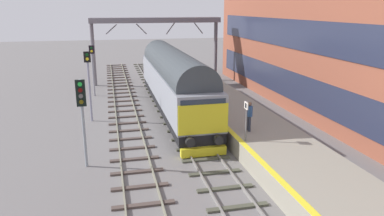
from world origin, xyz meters
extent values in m
plane|color=slate|center=(0.00, 0.00, 0.00)|extent=(140.00, 140.00, 0.00)
cube|color=slate|center=(-0.72, 0.00, 0.07)|extent=(0.07, 60.00, 0.15)
cube|color=slate|center=(0.72, 0.00, 0.07)|extent=(0.07, 60.00, 0.15)
cube|color=#464739|center=(0.00, -8.68, 0.04)|extent=(2.50, 0.26, 0.09)
cube|color=#464739|center=(0.00, -7.11, 0.04)|extent=(2.50, 0.26, 0.09)
cube|color=#464739|center=(0.00, -5.53, 0.04)|extent=(2.50, 0.26, 0.09)
cube|color=#464739|center=(0.00, -3.95, 0.04)|extent=(2.50, 0.26, 0.09)
cube|color=#464739|center=(0.00, -2.37, 0.04)|extent=(2.50, 0.26, 0.09)
cube|color=#464739|center=(0.00, -0.79, 0.04)|extent=(2.50, 0.26, 0.09)
cube|color=#464739|center=(0.00, 0.79, 0.04)|extent=(2.50, 0.26, 0.09)
cube|color=#464739|center=(0.00, 2.37, 0.04)|extent=(2.50, 0.26, 0.09)
cube|color=#464739|center=(0.00, 3.95, 0.04)|extent=(2.50, 0.26, 0.09)
cube|color=#464739|center=(0.00, 5.53, 0.04)|extent=(2.50, 0.26, 0.09)
cube|color=#464739|center=(0.00, 7.11, 0.04)|extent=(2.50, 0.26, 0.09)
cube|color=#464739|center=(0.00, 8.68, 0.04)|extent=(2.50, 0.26, 0.09)
cube|color=#464739|center=(0.00, 10.26, 0.04)|extent=(2.50, 0.26, 0.09)
cube|color=#464739|center=(0.00, 11.84, 0.04)|extent=(2.50, 0.26, 0.09)
cube|color=#464739|center=(0.00, 13.42, 0.04)|extent=(2.50, 0.26, 0.09)
cube|color=#464739|center=(0.00, 15.00, 0.04)|extent=(2.50, 0.26, 0.09)
cube|color=#464739|center=(0.00, 16.58, 0.04)|extent=(2.50, 0.26, 0.09)
cube|color=#464739|center=(0.00, 18.16, 0.04)|extent=(2.50, 0.26, 0.09)
cube|color=#464739|center=(0.00, 19.74, 0.04)|extent=(2.50, 0.26, 0.09)
cube|color=#464739|center=(0.00, 21.32, 0.04)|extent=(2.50, 0.26, 0.09)
cube|color=#464739|center=(0.00, 22.89, 0.04)|extent=(2.50, 0.26, 0.09)
cube|color=#464739|center=(0.00, 24.47, 0.04)|extent=(2.50, 0.26, 0.09)
cube|color=#464739|center=(0.00, 26.05, 0.04)|extent=(2.50, 0.26, 0.09)
cube|color=#464739|center=(0.00, 27.63, 0.04)|extent=(2.50, 0.26, 0.09)
cube|color=#464739|center=(0.00, 29.21, 0.04)|extent=(2.50, 0.26, 0.09)
cube|color=gray|center=(-4.28, 0.00, 0.07)|extent=(0.07, 60.00, 0.15)
cube|color=gray|center=(-2.85, 0.00, 0.07)|extent=(0.07, 60.00, 0.15)
cube|color=#4A3D38|center=(-3.56, -7.69, 0.04)|extent=(2.50, 0.26, 0.09)
cube|color=#4A3D38|center=(-3.56, -6.15, 0.04)|extent=(2.50, 0.26, 0.09)
cube|color=#4A3D38|center=(-3.56, -4.62, 0.04)|extent=(2.50, 0.26, 0.09)
cube|color=#4A3D38|center=(-3.56, -3.08, 0.04)|extent=(2.50, 0.26, 0.09)
cube|color=#4A3D38|center=(-3.56, -1.54, 0.04)|extent=(2.50, 0.26, 0.09)
cube|color=#4A3D38|center=(-3.56, 0.00, 0.04)|extent=(2.50, 0.26, 0.09)
cube|color=#4A3D38|center=(-3.56, 1.54, 0.04)|extent=(2.50, 0.26, 0.09)
cube|color=#4A3D38|center=(-3.56, 3.08, 0.04)|extent=(2.50, 0.26, 0.09)
cube|color=#4A3D38|center=(-3.56, 4.62, 0.04)|extent=(2.50, 0.26, 0.09)
cube|color=#4A3D38|center=(-3.56, 6.15, 0.04)|extent=(2.50, 0.26, 0.09)
cube|color=#4A3D38|center=(-3.56, 7.69, 0.04)|extent=(2.50, 0.26, 0.09)
cube|color=#4A3D38|center=(-3.56, 9.23, 0.04)|extent=(2.50, 0.26, 0.09)
cube|color=#4A3D38|center=(-3.56, 10.77, 0.04)|extent=(2.50, 0.26, 0.09)
cube|color=#4A3D38|center=(-3.56, 12.31, 0.04)|extent=(2.50, 0.26, 0.09)
cube|color=#4A3D38|center=(-3.56, 13.85, 0.04)|extent=(2.50, 0.26, 0.09)
cube|color=#4A3D38|center=(-3.56, 15.38, 0.04)|extent=(2.50, 0.26, 0.09)
cube|color=#4A3D38|center=(-3.56, 16.92, 0.04)|extent=(2.50, 0.26, 0.09)
cube|color=#4A3D38|center=(-3.56, 18.46, 0.04)|extent=(2.50, 0.26, 0.09)
cube|color=#4A3D38|center=(-3.56, 20.00, 0.04)|extent=(2.50, 0.26, 0.09)
cube|color=#4A3D38|center=(-3.56, 21.54, 0.04)|extent=(2.50, 0.26, 0.09)
cube|color=#4A3D38|center=(-3.56, 23.08, 0.04)|extent=(2.50, 0.26, 0.09)
cube|color=#4A3D38|center=(-3.56, 24.62, 0.04)|extent=(2.50, 0.26, 0.09)
cube|color=#4A3D38|center=(-3.56, 26.15, 0.04)|extent=(2.50, 0.26, 0.09)
cube|color=#4A3D38|center=(-3.56, 27.69, 0.04)|extent=(2.50, 0.26, 0.09)
cube|color=#4A3D38|center=(-3.56, 29.23, 0.04)|extent=(2.50, 0.26, 0.09)
cube|color=gray|center=(3.60, 0.00, 0.50)|extent=(4.00, 44.00, 1.00)
cube|color=yellow|center=(1.75, 0.00, 1.00)|extent=(0.30, 44.00, 0.01)
cube|color=brown|center=(10.62, 0.93, 7.37)|extent=(4.37, 37.72, 14.75)
cube|color=#262C42|center=(8.40, 0.93, 2.03)|extent=(0.06, 34.70, 2.06)
cube|color=#262C42|center=(8.40, 0.93, 5.71)|extent=(0.06, 34.70, 2.06)
cube|color=black|center=(0.00, 5.30, 0.82)|extent=(2.56, 17.22, 0.60)
cube|color=gray|center=(0.00, 5.30, 2.17)|extent=(2.70, 17.22, 2.10)
cylinder|color=#363C41|center=(0.00, 5.30, 3.40)|extent=(2.56, 15.85, 2.57)
cube|color=yellow|center=(0.00, -3.35, 2.02)|extent=(2.65, 0.08, 1.58)
cube|color=#232D3D|center=(0.00, -3.33, 2.75)|extent=(2.38, 0.04, 0.64)
cube|color=#232D3D|center=(1.37, 5.30, 2.47)|extent=(0.04, 12.06, 0.44)
cylinder|color=black|center=(-0.75, -3.56, 0.92)|extent=(0.48, 0.35, 0.48)
cylinder|color=black|center=(0.75, -3.56, 0.92)|extent=(0.48, 0.35, 0.48)
cube|color=yellow|center=(0.00, -3.41, 0.29)|extent=(2.43, 0.36, 0.47)
cylinder|color=black|center=(0.00, -1.83, 0.52)|extent=(1.64, 1.04, 1.04)
cylinder|color=black|center=(0.00, -0.73, 0.52)|extent=(1.64, 1.04, 1.04)
cylinder|color=black|center=(0.00, 0.37, 0.52)|extent=(1.64, 1.04, 1.04)
cylinder|color=black|center=(0.00, 10.23, 0.52)|extent=(1.64, 1.04, 1.04)
cylinder|color=black|center=(0.00, 11.33, 0.52)|extent=(1.64, 1.04, 1.04)
cylinder|color=black|center=(0.00, 12.43, 0.52)|extent=(1.64, 1.04, 1.04)
cylinder|color=gray|center=(-5.92, -3.34, 2.18)|extent=(0.14, 0.14, 4.36)
cube|color=black|center=(-5.92, -3.40, 3.72)|extent=(0.44, 0.10, 1.27)
cylinder|color=green|center=(-5.92, -3.46, 4.16)|extent=(0.20, 0.06, 0.20)
cylinder|color=#500807|center=(-5.92, -3.46, 3.88)|extent=(0.20, 0.06, 0.20)
cylinder|color=#50504E|center=(-5.92, -3.46, 3.60)|extent=(0.20, 0.06, 0.20)
cylinder|color=#53470A|center=(-5.92, -3.46, 3.32)|extent=(0.20, 0.06, 0.20)
cylinder|color=gray|center=(-5.92, 4.30, 2.39)|extent=(0.14, 0.14, 4.77)
cube|color=black|center=(-5.92, 4.24, 4.42)|extent=(0.44, 0.10, 0.71)
cylinder|color=#0A3E13|center=(-5.92, 4.18, 4.57)|extent=(0.20, 0.06, 0.20)
cylinder|color=yellow|center=(-5.92, 4.18, 4.29)|extent=(0.20, 0.06, 0.20)
cylinder|color=gray|center=(-5.92, 11.90, 2.21)|extent=(0.14, 0.14, 4.43)
cube|color=black|center=(-5.92, 11.84, 4.07)|extent=(0.44, 0.10, 0.71)
cylinder|color=#0A3E13|center=(-5.92, 11.78, 4.23)|extent=(0.20, 0.06, 0.20)
cylinder|color=yellow|center=(-5.92, 11.78, 3.95)|extent=(0.20, 0.06, 0.20)
cylinder|color=slate|center=(2.00, -4.21, 2.02)|extent=(0.08, 0.08, 2.03)
cube|color=white|center=(1.97, -4.21, 2.86)|extent=(0.05, 0.44, 0.36)
cube|color=black|center=(1.94, -4.21, 2.86)|extent=(0.01, 0.20, 0.24)
cylinder|color=#2C3241|center=(2.72, -2.93, 1.43)|extent=(0.13, 0.13, 0.84)
cylinder|color=#2C3241|center=(2.72, -2.73, 1.43)|extent=(0.13, 0.13, 0.84)
cylinder|color=#305388|center=(2.72, -2.83, 2.13)|extent=(0.34, 0.34, 0.56)
sphere|color=brown|center=(2.72, -2.83, 2.54)|extent=(0.22, 0.22, 0.22)
cylinder|color=#305388|center=(2.72, -3.04, 2.13)|extent=(0.09, 0.09, 0.52)
cylinder|color=#305388|center=(2.72, -2.62, 2.13)|extent=(0.09, 0.09, 0.52)
cylinder|color=slate|center=(-5.96, 16.38, 3.05)|extent=(0.36, 0.36, 6.09)
cylinder|color=slate|center=(6.50, 16.38, 3.05)|extent=(0.36, 0.36, 6.09)
cube|color=slate|center=(0.27, 16.38, 6.34)|extent=(12.86, 2.00, 0.50)
cylinder|color=slate|center=(-4.11, 16.38, 5.49)|extent=(1.13, 0.10, 0.99)
cylinder|color=slate|center=(-1.19, 16.38, 5.49)|extent=(1.05, 0.10, 1.07)
cylinder|color=slate|center=(1.73, 16.38, 5.49)|extent=(0.92, 0.10, 1.18)
cylinder|color=slate|center=(4.64, 16.38, 5.49)|extent=(0.96, 0.10, 1.15)
camera|label=1|loc=(-4.58, -20.60, 7.58)|focal=34.07mm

